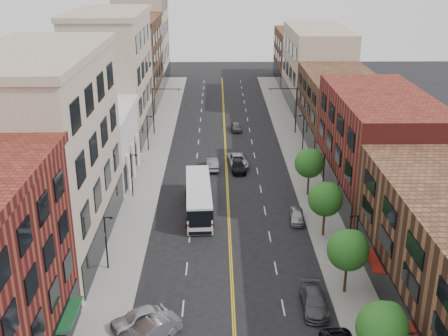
{
  "coord_description": "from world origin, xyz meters",
  "views": [
    {
      "loc": [
        -1.23,
        -35.67,
        26.45
      ],
      "look_at": [
        -0.49,
        20.11,
        5.0
      ],
      "focal_mm": 45.0,
      "sensor_mm": 36.0,
      "label": 1
    }
  ],
  "objects_px": {
    "car_lane_b": "(238,160)",
    "car_lane_c": "(236,127)",
    "car_angle_a": "(139,318)",
    "car_angle_b": "(151,330)",
    "city_bus": "(199,196)",
    "car_lane_behind": "(212,164)",
    "car_parked_far": "(297,216)",
    "car_lane_a": "(238,166)",
    "car_parked_mid": "(314,301)"
  },
  "relations": [
    {
      "from": "city_bus",
      "to": "car_lane_behind",
      "type": "height_order",
      "value": "city_bus"
    },
    {
      "from": "car_lane_a",
      "to": "car_lane_b",
      "type": "distance_m",
      "value": 1.95
    },
    {
      "from": "car_angle_a",
      "to": "car_parked_mid",
      "type": "height_order",
      "value": "car_angle_a"
    },
    {
      "from": "car_lane_a",
      "to": "car_lane_c",
      "type": "height_order",
      "value": "car_lane_a"
    },
    {
      "from": "city_bus",
      "to": "car_angle_a",
      "type": "bearing_deg",
      "value": -104.1
    },
    {
      "from": "car_lane_b",
      "to": "car_lane_c",
      "type": "bearing_deg",
      "value": 81.54
    },
    {
      "from": "car_angle_b",
      "to": "car_lane_a",
      "type": "height_order",
      "value": "car_angle_b"
    },
    {
      "from": "city_bus",
      "to": "car_lane_behind",
      "type": "bearing_deg",
      "value": 80.9
    },
    {
      "from": "car_angle_b",
      "to": "car_lane_c",
      "type": "height_order",
      "value": "car_angle_b"
    },
    {
      "from": "car_lane_a",
      "to": "car_lane_b",
      "type": "height_order",
      "value": "car_lane_b"
    },
    {
      "from": "car_parked_far",
      "to": "car_lane_a",
      "type": "bearing_deg",
      "value": 115.49
    },
    {
      "from": "car_lane_b",
      "to": "car_lane_a",
      "type": "bearing_deg",
      "value": -97.24
    },
    {
      "from": "car_parked_far",
      "to": "car_lane_a",
      "type": "relative_size",
      "value": 0.84
    },
    {
      "from": "car_angle_a",
      "to": "car_lane_b",
      "type": "relative_size",
      "value": 0.83
    },
    {
      "from": "car_lane_c",
      "to": "car_angle_a",
      "type": "bearing_deg",
      "value": -104.77
    },
    {
      "from": "car_angle_a",
      "to": "car_parked_mid",
      "type": "relative_size",
      "value": 0.9
    },
    {
      "from": "car_angle_a",
      "to": "car_angle_b",
      "type": "relative_size",
      "value": 0.95
    },
    {
      "from": "car_lane_b",
      "to": "car_lane_c",
      "type": "height_order",
      "value": "car_lane_b"
    },
    {
      "from": "car_lane_a",
      "to": "car_lane_c",
      "type": "bearing_deg",
      "value": 85.11
    },
    {
      "from": "car_angle_a",
      "to": "car_lane_b",
      "type": "bearing_deg",
      "value": 137.46
    },
    {
      "from": "car_parked_far",
      "to": "car_lane_a",
      "type": "distance_m",
      "value": 15.72
    },
    {
      "from": "city_bus",
      "to": "car_parked_far",
      "type": "height_order",
      "value": "city_bus"
    },
    {
      "from": "car_lane_c",
      "to": "car_angle_b",
      "type": "bearing_deg",
      "value": -103.28
    },
    {
      "from": "car_lane_a",
      "to": "city_bus",
      "type": "bearing_deg",
      "value": -115.21
    },
    {
      "from": "car_lane_behind",
      "to": "car_parked_far",
      "type": "bearing_deg",
      "value": 116.76
    },
    {
      "from": "car_lane_behind",
      "to": "car_lane_b",
      "type": "height_order",
      "value": "car_lane_behind"
    },
    {
      "from": "car_lane_behind",
      "to": "car_lane_b",
      "type": "xyz_separation_m",
      "value": [
        3.39,
        1.25,
        -0.01
      ]
    },
    {
      "from": "car_lane_behind",
      "to": "car_lane_c",
      "type": "xyz_separation_m",
      "value": [
        3.72,
        16.79,
        -0.1
      ]
    },
    {
      "from": "car_parked_far",
      "to": "car_lane_b",
      "type": "relative_size",
      "value": 0.72
    },
    {
      "from": "car_angle_b",
      "to": "car_lane_b",
      "type": "height_order",
      "value": "car_angle_b"
    },
    {
      "from": "car_angle_b",
      "to": "car_parked_far",
      "type": "height_order",
      "value": "car_angle_b"
    },
    {
      "from": "city_bus",
      "to": "car_lane_c",
      "type": "relative_size",
      "value": 3.26
    },
    {
      "from": "car_parked_mid",
      "to": "car_lane_b",
      "type": "bearing_deg",
      "value": 99.34
    },
    {
      "from": "car_angle_b",
      "to": "car_lane_a",
      "type": "xyz_separation_m",
      "value": [
        7.58,
        33.71,
        -0.1
      ]
    },
    {
      "from": "city_bus",
      "to": "car_parked_far",
      "type": "xyz_separation_m",
      "value": [
        10.39,
        -2.56,
        -1.16
      ]
    },
    {
      "from": "car_parked_mid",
      "to": "car_lane_b",
      "type": "height_order",
      "value": "car_lane_b"
    },
    {
      "from": "car_parked_far",
      "to": "car_angle_a",
      "type": "bearing_deg",
      "value": -124.66
    },
    {
      "from": "car_lane_behind",
      "to": "car_lane_b",
      "type": "bearing_deg",
      "value": -163.38
    },
    {
      "from": "city_bus",
      "to": "car_parked_far",
      "type": "bearing_deg",
      "value": -16.9
    },
    {
      "from": "car_lane_c",
      "to": "car_lane_b",
      "type": "bearing_deg",
      "value": -95.72
    },
    {
      "from": "city_bus",
      "to": "car_angle_a",
      "type": "height_order",
      "value": "city_bus"
    },
    {
      "from": "car_lane_a",
      "to": "car_parked_mid",
      "type": "bearing_deg",
      "value": -84.62
    },
    {
      "from": "car_lane_b",
      "to": "car_lane_c",
      "type": "distance_m",
      "value": 15.54
    },
    {
      "from": "car_angle_a",
      "to": "car_lane_a",
      "type": "bearing_deg",
      "value": 136.64
    },
    {
      "from": "car_angle_a",
      "to": "car_parked_mid",
      "type": "bearing_deg",
      "value": 70.14
    },
    {
      "from": "city_bus",
      "to": "car_angle_a",
      "type": "xyz_separation_m",
      "value": [
        -3.94,
        -20.17,
        -1.06
      ]
    },
    {
      "from": "car_lane_behind",
      "to": "car_parked_mid",
      "type": "bearing_deg",
      "value": 101.31
    },
    {
      "from": "city_bus",
      "to": "car_lane_behind",
      "type": "distance_m",
      "value": 12.93
    },
    {
      "from": "car_angle_a",
      "to": "car_parked_far",
      "type": "relative_size",
      "value": 1.16
    },
    {
      "from": "car_lane_behind",
      "to": "city_bus",
      "type": "bearing_deg",
      "value": 80.28
    }
  ]
}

